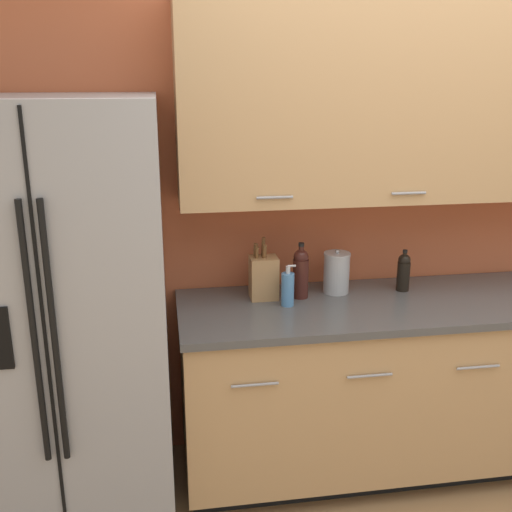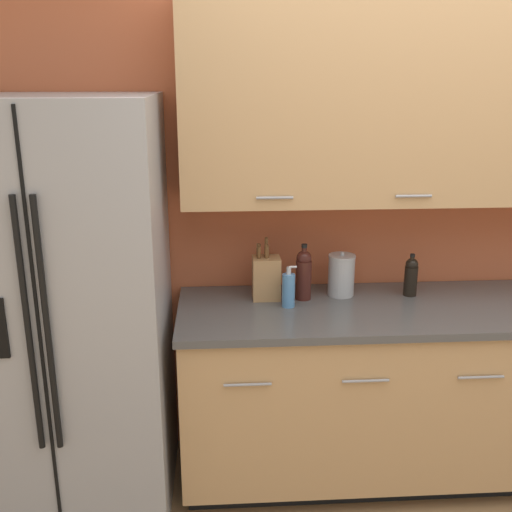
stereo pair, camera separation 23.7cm
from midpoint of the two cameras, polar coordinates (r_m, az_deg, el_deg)
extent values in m
cube|color=#BC5B38|center=(3.14, 12.00, 5.15)|extent=(10.00, 0.05, 2.60)
cube|color=tan|center=(2.85, 11.21, 14.31)|extent=(2.03, 0.32, 0.91)
cylinder|color=#99999E|center=(2.59, -0.83, 5.57)|extent=(0.16, 0.01, 0.01)
cylinder|color=#99999E|center=(2.74, 11.96, 5.85)|extent=(0.16, 0.01, 0.01)
cube|color=black|center=(3.32, 10.13, -17.77)|extent=(2.03, 0.54, 0.09)
cube|color=tan|center=(3.06, 10.80, -11.53)|extent=(2.07, 0.62, 0.77)
cube|color=#4C4C4C|center=(2.88, 11.32, -4.56)|extent=(2.09, 0.64, 0.03)
cylinder|color=#99999E|center=(2.53, -2.84, -12.22)|extent=(0.20, 0.01, 0.01)
cylinder|color=#99999E|center=(2.62, 8.22, -11.29)|extent=(0.20, 0.01, 0.01)
cylinder|color=#99999E|center=(2.80, 18.13, -10.09)|extent=(0.20, 0.01, 0.01)
cube|color=#9E9EA0|center=(2.72, -20.36, -5.74)|extent=(0.87, 0.73, 1.85)
cube|color=black|center=(2.39, -21.99, -9.12)|extent=(0.01, 0.01, 1.81)
cylinder|color=black|center=(2.35, -23.14, -7.24)|extent=(0.02, 0.02, 1.01)
cylinder|color=black|center=(2.33, -21.47, -7.22)|extent=(0.02, 0.02, 1.01)
cube|color=#A87A4C|center=(2.82, -1.66, -2.12)|extent=(0.13, 0.11, 0.20)
cylinder|color=brown|center=(2.80, -2.45, 0.54)|extent=(0.02, 0.03, 0.07)
cylinder|color=brown|center=(2.77, -2.37, 0.28)|extent=(0.02, 0.03, 0.06)
cylinder|color=brown|center=(2.80, -1.73, 0.88)|extent=(0.02, 0.04, 0.10)
cylinder|color=brown|center=(2.77, -1.64, 0.40)|extent=(0.02, 0.03, 0.07)
cylinder|color=#3D1914|center=(2.84, 1.89, -2.19)|extent=(0.07, 0.07, 0.19)
sphere|color=#3D1914|center=(2.80, 1.91, -0.11)|extent=(0.07, 0.07, 0.07)
cylinder|color=#3D1914|center=(2.80, 1.91, 0.27)|extent=(0.02, 0.02, 0.06)
cylinder|color=black|center=(2.79, 1.92, 1.06)|extent=(0.03, 0.03, 0.02)
cylinder|color=#4C7FB2|center=(2.74, 0.57, -3.24)|extent=(0.06, 0.06, 0.16)
cylinder|color=#B2B2B5|center=(2.71, 0.57, -1.36)|extent=(0.02, 0.02, 0.04)
cylinder|color=#B2B2B5|center=(2.71, 0.95, -0.99)|extent=(0.04, 0.01, 0.01)
cylinder|color=black|center=(2.99, 11.67, -1.94)|extent=(0.06, 0.06, 0.15)
sphere|color=black|center=(2.97, 11.77, -0.41)|extent=(0.06, 0.06, 0.06)
cylinder|color=black|center=(2.96, 11.78, -0.16)|extent=(0.02, 0.02, 0.05)
cylinder|color=black|center=(2.96, 11.82, 0.42)|extent=(0.02, 0.02, 0.01)
cylinder|color=#A3A3A5|center=(2.91, 5.38, -1.73)|extent=(0.13, 0.13, 0.19)
cylinder|color=#A3A3A5|center=(2.88, 5.43, 0.15)|extent=(0.13, 0.13, 0.01)
sphere|color=#A3A3A5|center=(2.88, 5.44, 0.38)|extent=(0.02, 0.02, 0.02)
camera|label=1|loc=(0.12, -92.55, -0.78)|focal=42.00mm
camera|label=2|loc=(0.12, 87.45, 0.78)|focal=42.00mm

